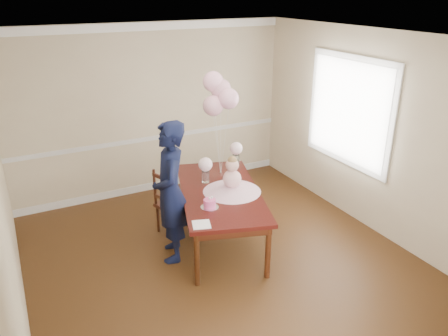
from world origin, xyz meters
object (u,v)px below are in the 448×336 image
(birthday_cake, at_px, (210,203))
(woman, at_px, (171,192))
(dining_chair_seat, at_px, (174,204))
(dining_table_top, at_px, (220,192))

(birthday_cake, bearing_deg, woman, 140.29)
(birthday_cake, height_order, dining_chair_seat, birthday_cake)
(birthday_cake, height_order, woman, woman)
(dining_table_top, bearing_deg, woman, -157.92)
(dining_table_top, distance_m, dining_chair_seat, 0.73)
(dining_chair_seat, distance_m, woman, 0.75)
(woman, bearing_deg, birthday_cake, 67.74)
(dining_table_top, relative_size, birthday_cake, 13.33)
(dining_table_top, xyz_separation_m, dining_chair_seat, (-0.45, 0.49, -0.29))
(dining_table_top, height_order, dining_chair_seat, dining_table_top)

